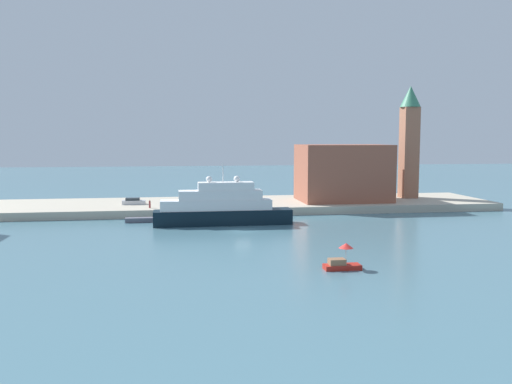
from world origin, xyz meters
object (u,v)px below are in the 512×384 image
large_yacht (221,208)px  harbor_building (343,173)px  work_barge (143,220)px  mooring_bollard (268,205)px  bell_tower (409,137)px  person_figure (150,204)px  parked_car (134,202)px  small_motorboat (342,261)px

large_yacht → harbor_building: size_ratio=1.28×
work_barge → mooring_bollard: bearing=12.9°
bell_tower → person_figure: size_ratio=15.78×
work_barge → harbor_building: 43.35m
harbor_building → bell_tower: 18.00m
bell_tower → work_barge: bearing=-163.2°
parked_car → mooring_bollard: bearing=-18.0°
mooring_bollard → person_figure: bearing=174.4°
small_motorboat → parked_car: 57.84m
large_yacht → mooring_bollard: 13.87m
large_yacht → harbor_building: harbor_building is taller
bell_tower → parked_car: (-59.11, -3.52, -12.79)m
large_yacht → person_figure: (-12.50, 12.05, -0.65)m
mooring_bollard → small_motorboat: bearing=-88.5°
parked_car → person_figure: person_figure is taller
work_barge → bell_tower: bearing=16.8°
large_yacht → work_barge: bearing=160.9°
large_yacht → small_motorboat: 34.84m
parked_car → mooring_bollard: 26.93m
work_barge → person_figure: (0.86, 7.44, 1.83)m
work_barge → person_figure: person_figure is taller
work_barge → mooring_bollard: (23.04, 5.27, 1.53)m
work_barge → mooring_bollard: mooring_bollard is taller
work_barge → person_figure: 7.71m
parked_car → large_yacht: bearing=-48.8°
bell_tower → parked_car: 60.58m
small_motorboat → person_figure: person_figure is taller
parked_car → mooring_bollard: size_ratio=5.54×
harbor_building → person_figure: harbor_building is taller
small_motorboat → mooring_bollard: size_ratio=5.00×
work_barge → bell_tower: (56.54, 17.12, 14.47)m
large_yacht → person_figure: 17.38m
person_figure → mooring_bollard: 22.29m
parked_car → mooring_bollard: parked_car is taller
large_yacht → parked_car: 24.21m
work_barge → bell_tower: size_ratio=0.25×
bell_tower → mooring_bollard: bell_tower is taller
small_motorboat → work_barge: 44.76m
large_yacht → work_barge: 14.35m
work_barge → harbor_building: bearing=18.7°
parked_car → person_figure: bearing=-60.8°
harbor_building → bell_tower: size_ratio=0.75×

